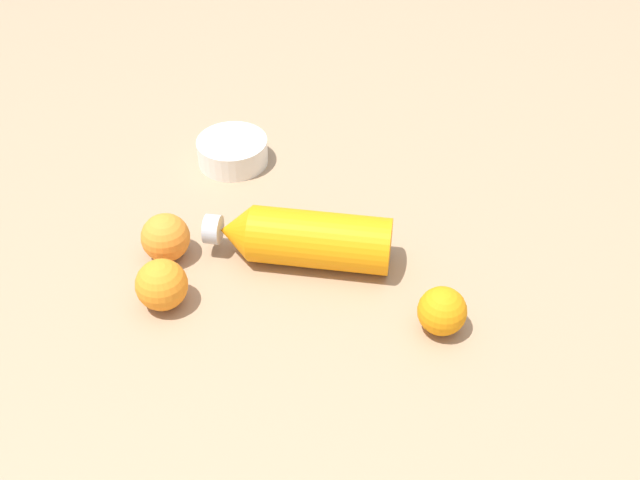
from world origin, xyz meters
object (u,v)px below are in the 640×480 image
at_px(orange_1, 442,311).
at_px(orange_2, 162,285).
at_px(water_bottle, 302,238).
at_px(ceramic_bowl, 231,152).
at_px(orange_0, 166,237).

height_order(orange_1, orange_2, orange_2).
relative_size(water_bottle, orange_1, 3.73).
height_order(orange_1, ceramic_bowl, orange_1).
bearing_deg(water_bottle, orange_0, 6.32).
bearing_deg(water_bottle, ceramic_bowl, -54.36).
bearing_deg(orange_1, ceramic_bowl, 6.88).
height_order(water_bottle, orange_2, water_bottle).
bearing_deg(orange_1, orange_0, 37.14).
distance_m(orange_1, orange_2, 0.37).
xyz_separation_m(orange_0, orange_1, (-0.32, -0.24, -0.00)).
relative_size(orange_0, orange_2, 1.00).
bearing_deg(ceramic_bowl, orange_1, -173.12).
bearing_deg(orange_2, orange_1, -129.37).
relative_size(orange_1, orange_2, 0.92).
height_order(water_bottle, orange_0, water_bottle).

